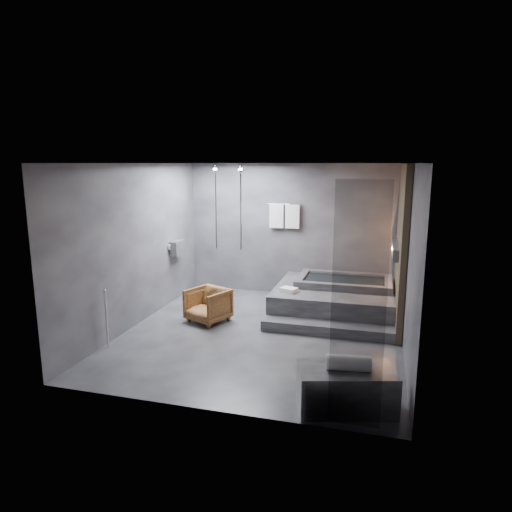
% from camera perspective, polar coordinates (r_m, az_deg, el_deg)
% --- Properties ---
extents(room, '(5.00, 5.04, 2.82)m').
position_cam_1_polar(room, '(7.45, 4.22, 3.25)').
color(room, '#29282B').
rests_on(room, ground).
extents(tub_deck, '(2.20, 2.00, 0.50)m').
position_cam_1_polar(tub_deck, '(8.85, 9.80, -5.39)').
color(tub_deck, '#2D2D2F').
rests_on(tub_deck, ground).
extents(tub_step, '(2.20, 0.36, 0.18)m').
position_cam_1_polar(tub_step, '(7.79, 8.86, -8.98)').
color(tub_step, '#2D2D2F').
rests_on(tub_step, ground).
extents(concrete_bench, '(1.22, 0.87, 0.49)m').
position_cam_1_polar(concrete_bench, '(5.58, 11.17, -15.94)').
color(concrete_bench, '#353538').
rests_on(concrete_bench, ground).
extents(driftwood_chair, '(0.85, 0.86, 0.60)m').
position_cam_1_polar(driftwood_chair, '(8.27, -6.03, -6.12)').
color(driftwood_chair, '#4A2A12').
rests_on(driftwood_chair, ground).
extents(rolled_towel, '(0.52, 0.24, 0.18)m').
position_cam_1_polar(rolled_towel, '(5.40, 11.50, -12.97)').
color(rolled_towel, white).
rests_on(rolled_towel, concrete_bench).
extents(deck_towel, '(0.34, 0.30, 0.08)m').
position_cam_1_polar(deck_towel, '(8.34, 4.12, -4.24)').
color(deck_towel, white).
rests_on(deck_towel, tub_deck).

